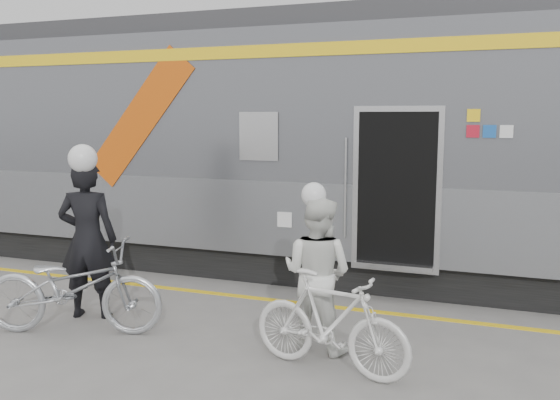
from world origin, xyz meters
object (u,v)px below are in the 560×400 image
at_px(bicycle_left, 73,287).
at_px(bicycle_right, 330,322).
at_px(woman, 317,274).
at_px(man, 88,239).

relative_size(bicycle_left, bicycle_right, 1.24).
bearing_deg(woman, bicycle_right, 129.48).
bearing_deg(woman, bicycle_left, 21.96).
xyz_separation_m(man, woman, (3.01, 0.00, -0.16)).
relative_size(woman, bicycle_right, 0.99).
relative_size(man, bicycle_right, 1.18).
bearing_deg(bicycle_right, man, 91.46).
relative_size(man, bicycle_left, 0.95).
bearing_deg(bicycle_left, woman, -96.23).
xyz_separation_m(bicycle_left, woman, (2.81, 0.55, 0.29)).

